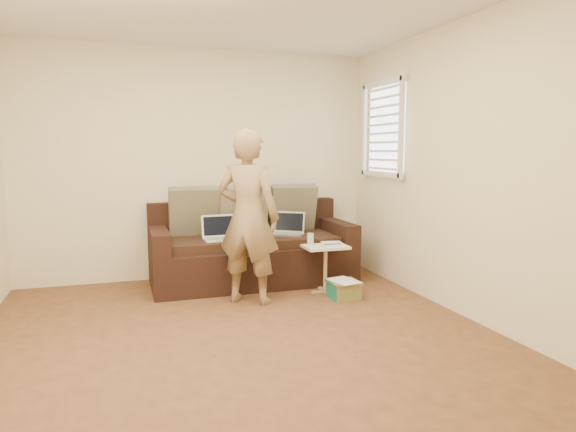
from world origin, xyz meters
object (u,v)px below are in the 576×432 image
Objects in this scene: laptop_silver at (287,235)px; drinking_glass at (310,239)px; striped_box at (344,289)px; side_table at (325,269)px; laptop_white at (221,240)px; person at (248,217)px; sofa at (252,245)px.

laptop_silver reaches higher than drinking_glass.
drinking_glass is at bearing -44.57° from laptop_silver.
striped_box is (0.22, -0.38, -0.46)m from drinking_glass.
side_table is 0.35m from drinking_glass.
laptop_silver is 1.00m from striped_box.
laptop_white is at bearing 144.38° from striped_box.
striped_box is at bearing -60.36° from drinking_glass.
striped_box is (0.09, -0.28, -0.15)m from side_table.
striped_box is at bearing -72.51° from side_table.
side_table is 1.69× the size of striped_box.
laptop_white is 3.00× the size of drinking_glass.
laptop_white is at bearing 153.44° from side_table.
drinking_glass is 0.41× the size of striped_box.
person is 0.79m from drinking_glass.
laptop_white is 1.14m from side_table.
person is 1.03m from side_table.
person is (-0.22, -0.73, 0.41)m from sofa.
drinking_glass is at bearing -46.86° from sofa.
sofa reaches higher than side_table.
drinking_glass is 0.63m from striped_box.
side_table is at bearing -45.30° from sofa.
sofa is 0.86m from person.
sofa is at bearing 133.14° from drinking_glass.
side_table is (0.99, -0.50, -0.27)m from laptop_white.
laptop_white is 0.69m from person.
laptop_silver is 0.22× the size of person.
drinking_glass is at bearing -129.25° from person.
striped_box is at bearing -51.96° from sofa.
drinking_glass is at bearing -27.28° from laptop_white.
person is at bearing -173.20° from side_table.
side_table is at bearing -29.34° from laptop_white.
laptop_silver is at bearing 2.69° from laptop_white.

